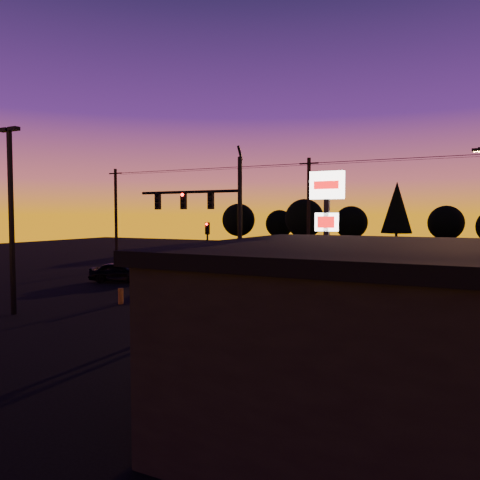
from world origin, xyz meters
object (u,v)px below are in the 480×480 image
(parking_lot_light, at_px, (11,208))
(car_right, at_px, (337,285))
(pylon_sign, at_px, (327,215))
(car_mid, at_px, (199,278))
(suv_parked, at_px, (392,357))
(secondary_signal, at_px, (207,242))
(bollard, at_px, (121,296))
(car_left, at_px, (120,272))
(traffic_signal_mast, at_px, (214,214))

(parking_lot_light, height_order, car_right, parking_lot_light)
(pylon_sign, bearing_deg, car_right, 101.43)
(car_mid, relative_size, suv_parked, 0.86)
(car_right, bearing_deg, pylon_sign, 2.38)
(secondary_signal, distance_m, car_mid, 3.71)
(secondary_signal, relative_size, car_mid, 1.15)
(car_mid, bearing_deg, pylon_sign, -106.46)
(pylon_sign, distance_m, bollard, 12.41)
(car_left, height_order, car_mid, car_left)
(pylon_sign, xyz_separation_m, bollard, (-11.57, -0.05, -4.48))
(car_right, bearing_deg, suv_parked, 13.11)
(secondary_signal, distance_m, suv_parked, 22.00)
(secondary_signal, bearing_deg, parking_lot_light, -99.79)
(secondary_signal, xyz_separation_m, parking_lot_light, (-2.50, -14.49, 2.41))
(suv_parked, bearing_deg, secondary_signal, 141.68)
(suv_parked, bearing_deg, car_right, 118.22)
(secondary_signal, relative_size, bollard, 4.98)
(bollard, relative_size, suv_parked, 0.20)
(pylon_sign, bearing_deg, parking_lot_light, -162.77)
(traffic_signal_mast, height_order, car_mid, traffic_signal_mast)
(pylon_sign, relative_size, bollard, 7.79)
(car_left, distance_m, suv_parked, 24.03)
(traffic_signal_mast, xyz_separation_m, pylon_sign, (7.10, -2.49, -0.02))
(parking_lot_light, xyz_separation_m, suv_parked, (18.14, -0.82, -4.66))
(traffic_signal_mast, xyz_separation_m, bollard, (-4.47, -2.54, -4.50))
(bollard, bearing_deg, car_left, 131.60)
(suv_parked, bearing_deg, car_mid, 145.54)
(parking_lot_light, xyz_separation_m, car_left, (-2.82, 10.92, -4.54))
(traffic_signal_mast, xyz_separation_m, parking_lot_light, (-7.40, -6.99, 0.33))
(secondary_signal, distance_m, pylon_sign, 15.75)
(bollard, bearing_deg, suv_parked, -19.09)
(bollard, distance_m, car_right, 12.45)
(bollard, relative_size, car_left, 0.20)
(car_left, bearing_deg, secondary_signal, -77.72)
(traffic_signal_mast, distance_m, car_right, 8.46)
(car_left, xyz_separation_m, car_mid, (6.31, 0.78, -0.11))
(pylon_sign, distance_m, car_right, 8.45)
(secondary_signal, relative_size, suv_parked, 0.99)
(traffic_signal_mast, height_order, bollard, traffic_signal_mast)
(car_right, bearing_deg, bollard, -63.42)
(car_left, bearing_deg, pylon_sign, -131.87)
(car_left, height_order, car_right, car_right)
(secondary_signal, distance_m, bollard, 10.33)
(car_left, bearing_deg, parking_lot_light, 172.96)
(pylon_sign, height_order, car_mid, pylon_sign)
(traffic_signal_mast, bearing_deg, car_right, 39.84)
(car_right, bearing_deg, car_left, -96.26)
(parking_lot_light, xyz_separation_m, bollard, (2.93, 4.45, -4.83))
(car_right, xyz_separation_m, suv_parked, (5.10, -12.52, -0.12))
(car_left, relative_size, car_right, 0.84)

